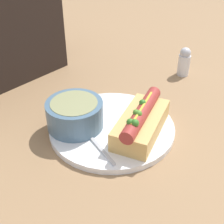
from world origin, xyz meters
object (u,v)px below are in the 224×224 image
soup_bowl (75,113)px  spoon (82,127)px  salt_shaker (184,62)px  hot_dog (141,122)px

soup_bowl → spoon: size_ratio=0.67×
spoon → salt_shaker: salt_shaker is taller
hot_dog → spoon: size_ratio=1.00×
hot_dog → spoon: hot_dog is taller
salt_shaker → soup_bowl: bearing=174.8°
hot_dog → spoon: bearing=106.1°
spoon → salt_shaker: bearing=-75.8°
soup_bowl → spoon: bearing=-80.9°
spoon → salt_shaker: (0.36, -0.02, 0.02)m
hot_dog → salt_shaker: (0.29, 0.08, -0.00)m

